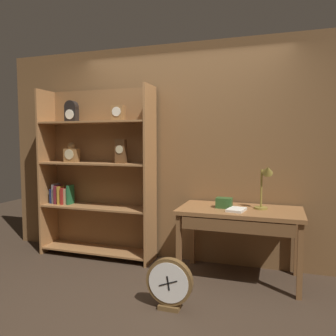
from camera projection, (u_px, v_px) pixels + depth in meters
The scene contains 8 objects.
ground_plane at pixel (140, 309), 2.90m from camera, with size 10.00×10.00×0.00m, color #3D2D21.
back_wood_panel at pixel (182, 153), 4.03m from camera, with size 4.80×0.05×2.60m, color brown.
bookshelf at pixel (96, 174), 4.19m from camera, with size 1.47×0.37×2.10m.
workbench at pixel (240, 218), 3.45m from camera, with size 1.25×0.68×0.75m.
desk_lamp at pixel (265, 181), 3.38m from camera, with size 0.19×0.19×0.48m.
toolbox_small at pixel (224, 203), 3.50m from camera, with size 0.17×0.11×0.11m, color #2D5123.
open_repair_manual at pixel (236, 210), 3.36m from camera, with size 0.16×0.22×0.03m, color silver.
round_clock_large at pixel (169, 283), 2.87m from camera, with size 0.41×0.11×0.45m.
Camera 1 is at (1.11, -2.57, 1.46)m, focal length 35.72 mm.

